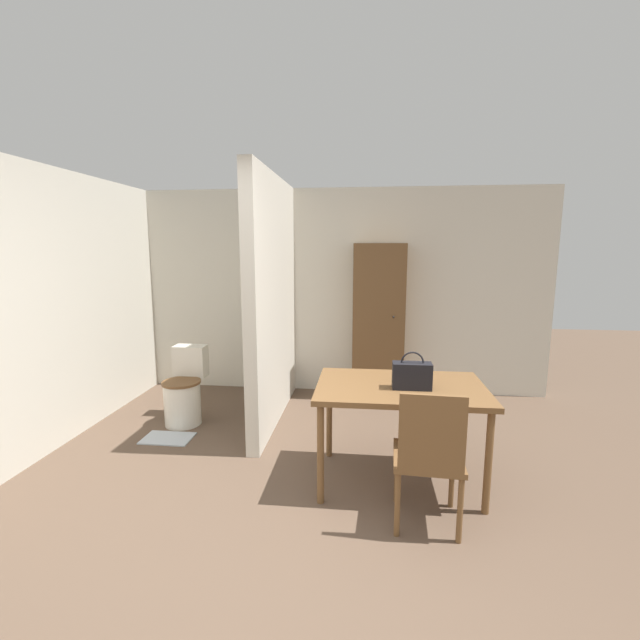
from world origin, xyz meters
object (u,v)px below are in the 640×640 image
Objects in this scene: dining_table at (400,395)px; toilet at (185,392)px; wooden_cabinet at (378,322)px; handbag at (412,375)px; wooden_chair at (429,454)px.

toilet is at bearing 156.20° from dining_table.
dining_table is at bearing -86.43° from wooden_cabinet.
toilet is at bearing 155.41° from handbag.
wooden_chair is at bearing -75.63° from dining_table.
wooden_chair is 0.51× the size of wooden_cabinet.
dining_table is 0.68× the size of wooden_cabinet.
dining_table is 0.21m from handbag.
toilet is 2.31m from wooden_cabinet.
wooden_chair reaches higher than dining_table.
dining_table is at bearing -23.80° from toilet.
handbag is at bearing -84.46° from wooden_cabinet.
dining_table is 0.60m from wooden_chair.
wooden_chair is (0.14, -0.55, -0.19)m from dining_table.
toilet is 2.47m from handbag.
wooden_cabinet is (-0.19, 1.99, 0.05)m from handbag.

